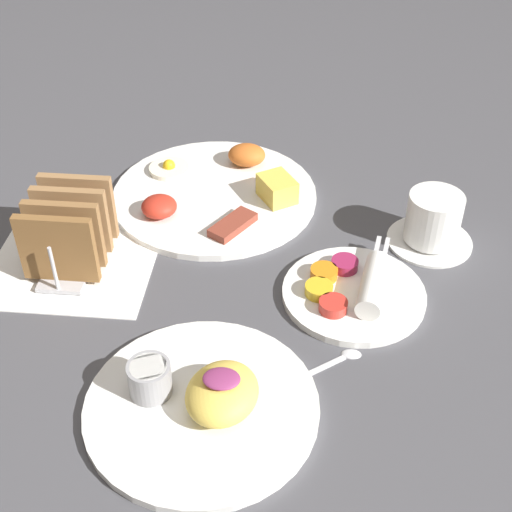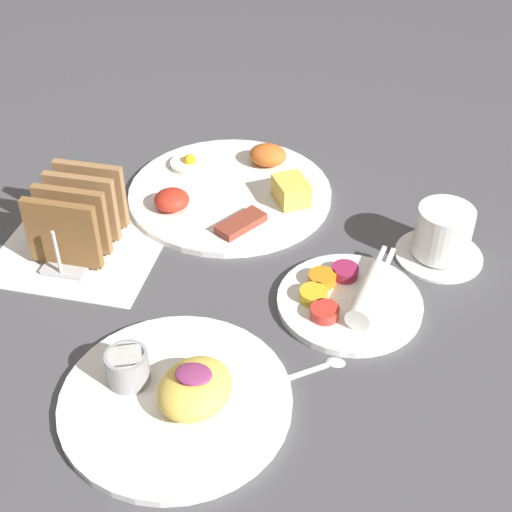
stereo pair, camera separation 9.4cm
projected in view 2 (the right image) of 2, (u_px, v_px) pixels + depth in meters
ground_plane at (191, 274)px, 0.96m from camera, size 3.00×3.00×0.00m
napkin_flat at (84, 245)px, 1.00m from camera, size 0.22×0.22×0.00m
plate_breakfast at (233, 190)px, 1.10m from camera, size 0.31×0.31×0.05m
plate_condiments at (350, 299)px, 0.90m from camera, size 0.19×0.19×0.04m
plate_foreground at (176, 393)px, 0.78m from camera, size 0.26×0.26×0.06m
toast_rack at (78, 216)px, 0.97m from camera, size 0.10×0.15×0.10m
coffee_cup at (443, 236)px, 0.96m from camera, size 0.12×0.12×0.08m
teaspoon at (311, 369)px, 0.82m from camera, size 0.11×0.08×0.01m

